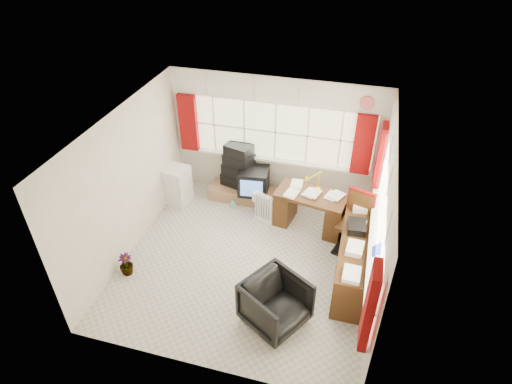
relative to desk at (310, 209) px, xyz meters
The scene contains 20 objects.
ground 1.54m from the desk, 125.06° to the right, with size 4.00×4.00×0.00m, color beige.
room_walls 1.85m from the desk, 125.06° to the right, with size 4.00×4.00×4.00m.
window_back 1.25m from the desk, 139.65° to the left, with size 3.70×0.12×3.60m.
window_right 1.72m from the desk, 48.19° to the right, with size 0.12×3.70×3.60m.
curtains 1.10m from the desk, 76.47° to the right, with size 3.83×3.83×1.15m.
overhead_cabinets 1.87m from the desk, 62.19° to the right, with size 3.98×3.98×0.48m.
desk is the anchor object (origin of this frame).
desk_lamp 0.63m from the desk, 67.14° to the left, with size 0.15×0.14×0.39m.
task_chair 0.92m from the desk, 24.22° to the right, with size 0.60×0.62×1.14m.
office_chair 2.25m from the desk, 93.11° to the right, with size 0.79×0.82×0.74m, color black.
radiator 0.86m from the desk, behind, with size 0.41×0.30×0.58m.
credenza 1.34m from the desk, 49.34° to the right, with size 0.50×2.00×0.85m.
file_tray 1.22m from the desk, 43.64° to the right, with size 0.28×0.36×0.12m, color black.
tv_bench 1.52m from the desk, 160.32° to the left, with size 1.40×0.50×0.25m, color #A07450.
crt_tv 1.27m from the desk, 159.67° to the left, with size 0.61×0.58×0.51m.
hifi_stack 1.68m from the desk, 157.85° to the left, with size 0.75×0.59×0.90m.
mini_fridge 2.66m from the desk, behind, with size 0.51×0.52×0.77m.
spray_bottle_a 1.07m from the desk, 162.33° to the left, with size 0.11×0.11×0.30m, color white.
spray_bottle_b 1.58m from the desk, behind, with size 0.08×0.08×0.17m, color #83C4B7.
flower_vase 3.31m from the desk, 143.49° to the right, with size 0.22×0.22×0.39m, color black.
Camera 1 is at (1.52, -4.94, 5.13)m, focal length 30.00 mm.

